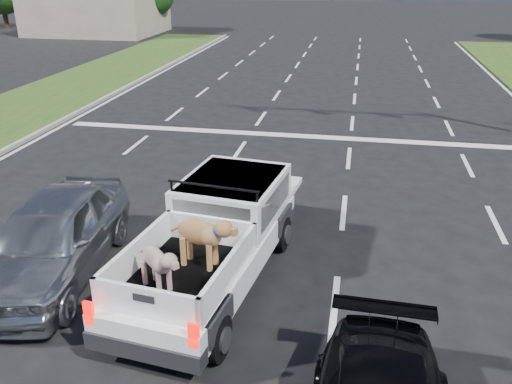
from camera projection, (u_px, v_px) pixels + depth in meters
ground at (238, 296)px, 9.85m from camera, size 160.00×160.00×0.00m
road_markings at (287, 170)px, 15.78m from camera, size 17.75×60.00×0.01m
building_left at (97, 6)px, 44.96m from camera, size 10.00×8.00×4.40m
pickup_truck at (214, 237)px, 10.03m from camera, size 2.51×5.40×1.95m
silver_sedan at (52, 237)px, 10.27m from camera, size 2.37×4.86×1.60m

